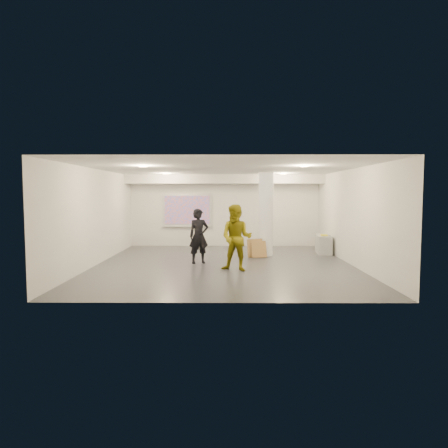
{
  "coord_description": "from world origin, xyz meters",
  "views": [
    {
      "loc": [
        0.08,
        -12.5,
        2.21
      ],
      "look_at": [
        0.0,
        0.4,
        1.25
      ],
      "focal_mm": 32.0,
      "sensor_mm": 36.0,
      "label": 1
    }
  ],
  "objects_px": {
    "column": "(266,214)",
    "credenza": "(324,244)",
    "man": "(237,238)",
    "woman": "(199,236)",
    "projection_screen": "(187,210)"
  },
  "relations": [
    {
      "from": "credenza",
      "to": "woman",
      "type": "distance_m",
      "value": 5.05
    },
    {
      "from": "woman",
      "to": "man",
      "type": "distance_m",
      "value": 1.73
    },
    {
      "from": "projection_screen",
      "to": "man",
      "type": "bearing_deg",
      "value": -70.44
    },
    {
      "from": "column",
      "to": "man",
      "type": "relative_size",
      "value": 1.56
    },
    {
      "from": "column",
      "to": "man",
      "type": "distance_m",
      "value": 3.15
    },
    {
      "from": "credenza",
      "to": "column",
      "type": "bearing_deg",
      "value": -160.48
    },
    {
      "from": "column",
      "to": "man",
      "type": "height_order",
      "value": "column"
    },
    {
      "from": "projection_screen",
      "to": "credenza",
      "type": "relative_size",
      "value": 1.79
    },
    {
      "from": "credenza",
      "to": "man",
      "type": "relative_size",
      "value": 0.61
    },
    {
      "from": "credenza",
      "to": "man",
      "type": "height_order",
      "value": "man"
    },
    {
      "from": "column",
      "to": "credenza",
      "type": "distance_m",
      "value": 2.57
    },
    {
      "from": "credenza",
      "to": "woman",
      "type": "relative_size",
      "value": 0.67
    },
    {
      "from": "column",
      "to": "woman",
      "type": "xyz_separation_m",
      "value": [
        -2.3,
        -1.62,
        -0.62
      ]
    },
    {
      "from": "projection_screen",
      "to": "woman",
      "type": "xyz_separation_m",
      "value": [
        0.8,
        -4.27,
        -0.65
      ]
    },
    {
      "from": "column",
      "to": "credenza",
      "type": "bearing_deg",
      "value": 14.09
    }
  ]
}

